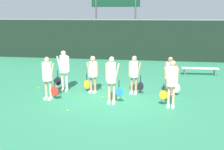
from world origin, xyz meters
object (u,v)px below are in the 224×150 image
Objects in this scene: tennis_ball_3 at (68,111)px; bench_courtside at (200,69)px; tennis_ball_0 at (103,97)px; scoreboard at (116,4)px; player_0 at (48,74)px; tennis_ball_2 at (38,88)px; tennis_ball_1 at (68,87)px; player_1 at (112,76)px; player_2 at (172,79)px; player_3 at (64,67)px; player_5 at (134,72)px; player_6 at (170,73)px; player_4 at (93,71)px; tennis_ball_5 at (102,87)px; tennis_ball_4 at (118,97)px.

bench_courtside is at bearing 49.42° from tennis_ball_3.
tennis_ball_0 is at bearing -137.06° from bench_courtside.
player_0 is (-1.08, -11.51, -3.07)m from scoreboard.
tennis_ball_2 is at bearing 131.24° from tennis_ball_3.
player_1 is at bearing -38.10° from tennis_ball_1.
player_2 is (3.69, -11.67, -3.05)m from scoreboard.
player_1 is 4.06m from tennis_ball_2.
player_3 reaches higher than bench_courtside.
player_1 is 1.56m from player_5.
scoreboard is at bearing 111.52° from player_6.
bench_courtside is 1.12× the size of player_1.
scoreboard is 10.92m from player_5.
player_2 reaches higher than player_0.
player_4 is 2.55m from tennis_ball_3.
tennis_ball_2 is (-3.65, 1.46, -1.04)m from player_1.
player_1 is 0.99× the size of player_3.
bench_courtside is at bearing 50.02° from player_0.
bench_courtside reaches higher than tennis_ball_2.
player_2 is 3.80m from tennis_ball_5.
tennis_ball_5 is (2.87, 0.57, -0.00)m from tennis_ball_2.
player_2 reaches higher than tennis_ball_1.
player_0 is at bearing -95.38° from scoreboard.
bench_courtside is 29.54× the size of tennis_ball_0.
player_5 reaches higher than tennis_ball_0.
tennis_ball_2 is 1.04× the size of tennis_ball_5.
tennis_ball_0 reaches higher than tennis_ball_4.
tennis_ball_2 is at bearing -102.08° from scoreboard.
scoreboard reaches higher than tennis_ball_2.
player_0 is at bearing -131.38° from player_4.
player_5 is 1.33m from tennis_ball_4.
tennis_ball_1 is at bearing 160.49° from player_2.
player_4 is 25.00× the size of tennis_ball_1.
scoreboard is 13.33m from tennis_ball_3.
player_3 is (-2.35, 1.37, 0.02)m from player_1.
player_5 is 23.96× the size of tennis_ball_0.
player_1 reaches higher than tennis_ball_1.
scoreboard is 81.31× the size of tennis_ball_1.
player_6 is (-1.90, -4.03, 0.60)m from bench_courtside.
scoreboard is 9.18m from bench_courtside.
tennis_ball_4 is (2.51, -0.74, -1.05)m from player_3.
player_0 is 1.31m from player_3.
player_0 is 25.35× the size of tennis_ball_0.
player_1 is 1.61m from player_4.
tennis_ball_4 is (2.53, -1.24, 0.00)m from tennis_ball_1.
scoreboard is at bearing 128.66° from bench_courtside.
tennis_ball_0 is 1.02× the size of tennis_ball_2.
tennis_ball_4 is at bearing -159.86° from player_6.
player_1 is 26.91× the size of tennis_ball_2.
tennis_ball_4 is at bearing -56.31° from tennis_ball_5.
tennis_ball_1 is 1.00× the size of tennis_ball_5.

